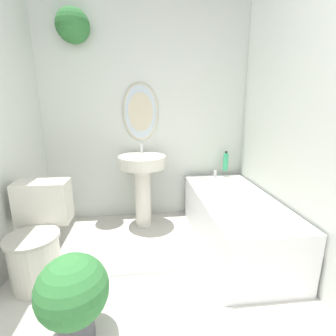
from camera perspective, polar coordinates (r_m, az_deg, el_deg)
The scene contains 8 objects.
wall_back at distance 2.82m, azimuth -6.44°, elevation 13.81°, with size 2.38×0.32×2.40m.
wall_right at distance 2.00m, azimuth 32.23°, elevation 9.20°, with size 0.06×2.58×2.40m.
toilet at distance 2.16m, azimuth -28.07°, elevation -14.12°, with size 0.40×0.57×0.72m.
pedestal_sink at distance 2.62m, azimuth -6.01°, elevation -2.01°, with size 0.50×0.50×0.89m.
bathtub at distance 2.43m, azimuth 15.12°, elevation -11.65°, with size 0.67×1.46×0.57m.
shampoo_bottle at distance 2.93m, azimuth 13.37°, elevation 1.54°, with size 0.06×0.06×0.22m.
potted_plant at distance 1.59m, azimuth -21.38°, elevation -25.73°, with size 0.40×0.40×0.53m.
bath_mat at distance 2.25m, azimuth -5.42°, elevation -20.86°, with size 0.55×0.33×0.02m.
Camera 1 is at (-0.08, -0.34, 1.31)m, focal length 26.00 mm.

